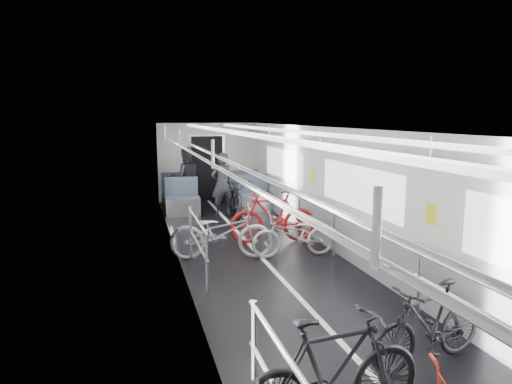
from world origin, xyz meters
The scene contains 9 objects.
car_shell centered at (0.00, 1.78, 1.13)m, with size 3.02×14.01×2.41m.
bike_left_mid centered at (-0.74, -3.80, 0.51)m, with size 0.48×1.71×1.03m, color black.
bike_left_far centered at (-0.73, 1.04, 0.50)m, with size 0.66×1.90×1.00m, color #A7A8AC.
bike_right_near centered at (0.67, -3.14, 0.46)m, with size 0.43×1.52×0.91m, color black.
bike_right_mid centered at (0.61, 0.80, 0.42)m, with size 0.56×1.61×0.85m, color #A09FA4.
bike_right_far centered at (0.53, 1.84, 0.55)m, with size 0.52×1.83×1.10m, color #A21415.
bike_aisle centered at (0.38, 4.61, 0.50)m, with size 0.66×1.90×1.00m, color black.
person_standing centered at (0.01, 4.71, 0.84)m, with size 0.61×0.40×1.67m, color black.
person_seated centered at (-0.78, 6.01, 0.87)m, with size 0.84×0.66×1.73m, color #28262D.
Camera 1 is at (-2.28, -6.98, 2.62)m, focal length 32.00 mm.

